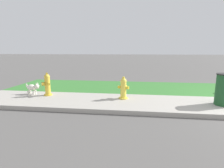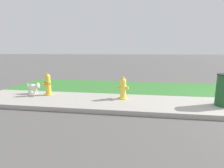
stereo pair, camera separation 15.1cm
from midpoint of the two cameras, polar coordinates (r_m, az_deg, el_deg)
fire_hydrant_near_corner at (r=6.53m, az=-19.59°, el=-0.11°), size 0.34×0.34×0.81m
fire_hydrant_by_grass_verge at (r=5.70m, az=4.40°, el=-1.45°), size 0.38×0.35×0.74m
small_white_dog at (r=6.95m, az=-23.61°, el=-0.94°), size 0.52×0.22×0.44m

